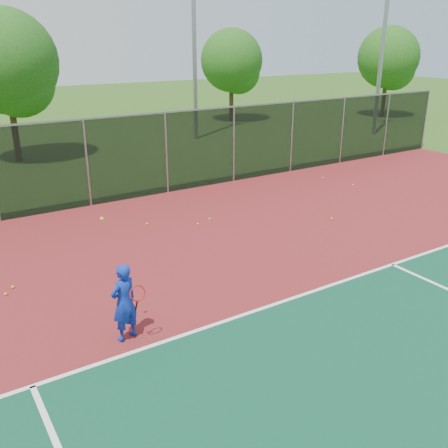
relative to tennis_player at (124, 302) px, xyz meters
name	(u,v)px	position (x,y,z in m)	size (l,w,h in m)	color
ground	(447,346)	(5.10, -3.52, -0.82)	(120.00, 120.00, 0.00)	#294E16
court_apron	(368,302)	(5.10, -1.52, -0.81)	(30.00, 20.00, 0.02)	maroon
fence_back	(166,152)	(5.10, 8.48, 0.75)	(30.00, 0.06, 3.03)	black
tennis_player	(124,302)	(0.00, 0.00, 0.00)	(0.67, 0.68, 2.54)	#112AA3
practice_ball_0	(323,178)	(11.43, 6.74, -0.76)	(0.07, 0.07, 0.07)	#C4DF19
practice_ball_2	(332,219)	(8.19, 2.86, -0.76)	(0.07, 0.07, 0.07)	#C4DF19
practice_ball_3	(198,224)	(4.28, 4.74, -0.76)	(0.07, 0.07, 0.07)	#C4DF19
practice_ball_4	(13,287)	(-1.47, 3.39, -0.76)	(0.07, 0.07, 0.07)	#C4DF19
practice_ball_5	(353,185)	(11.70, 5.30, -0.76)	(0.07, 0.07, 0.07)	#C4DF19
practice_ball_6	(210,219)	(4.85, 4.94, -0.76)	(0.07, 0.07, 0.07)	#C4DF19
practice_ball_7	(147,224)	(2.94, 5.61, -0.76)	(0.07, 0.07, 0.07)	#C4DF19
practice_ball_8	(6,294)	(-1.68, 3.11, -0.76)	(0.07, 0.07, 0.07)	#C4DF19
floodlight_n	(193,5)	(11.40, 17.49, 6.40)	(0.90, 0.40, 12.86)	gray
floodlight_ne	(387,6)	(21.23, 12.80, 6.40)	(0.90, 0.40, 12.86)	gray
tree_back_left	(8,66)	(1.51, 17.00, 3.52)	(4.71, 4.71, 6.91)	#372614
tree_back_mid	(233,63)	(16.89, 21.88, 3.09)	(4.24, 4.24, 6.23)	#372614
tree_back_right	(390,60)	(27.60, 17.53, 3.22)	(4.38, 4.38, 6.43)	#372614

